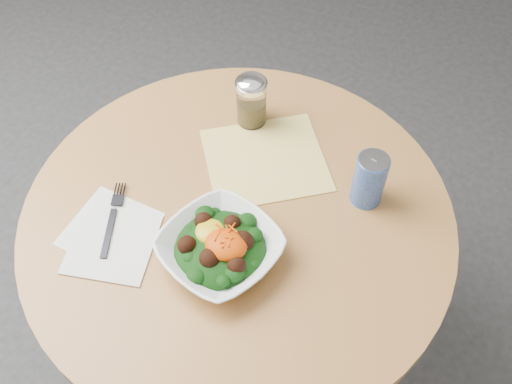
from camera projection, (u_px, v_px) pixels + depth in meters
ground at (244, 350)px, 1.78m from camera, size 6.00×6.00×0.00m
table at (240, 260)px, 1.34m from camera, size 0.90×0.90×0.75m
cloth_napkin at (265, 160)px, 1.27m from camera, size 0.34×0.34×0.00m
paper_napkins at (111, 237)px, 1.14m from camera, size 0.21×0.22×0.00m
salad_bowl at (220, 248)px, 1.09m from camera, size 0.29×0.29×0.08m
fork at (113, 216)px, 1.17m from camera, size 0.07×0.18×0.00m
spice_shaker at (251, 101)px, 1.29m from camera, size 0.07×0.07×0.13m
beverage_can at (369, 179)px, 1.15m from camera, size 0.07×0.07×0.13m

